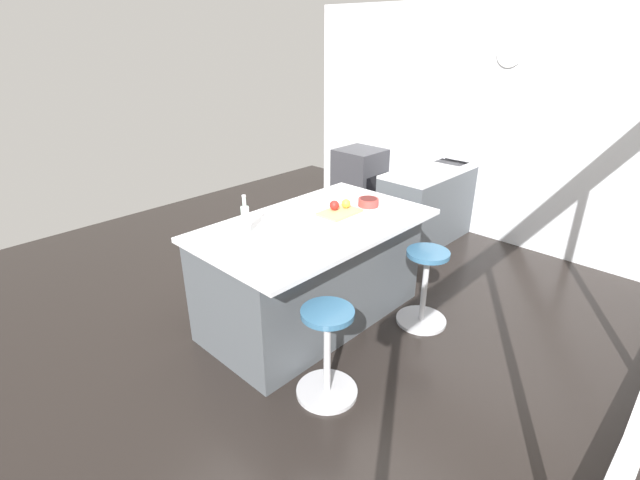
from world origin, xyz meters
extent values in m
plane|color=black|center=(0.00, 0.00, 0.00)|extent=(7.30, 7.30, 0.00)
cube|color=silver|center=(0.00, 2.48, 0.10)|extent=(5.62, 0.12, 0.20)
cube|color=silver|center=(0.00, 2.48, 0.20)|extent=(5.17, 0.06, 0.06)
cube|color=silver|center=(-2.81, 0.00, 1.36)|extent=(0.12, 4.96, 2.72)
cylinder|color=white|center=(-2.74, 0.29, 2.15)|extent=(0.03, 0.28, 0.28)
cube|color=#4C5156|center=(-2.46, -0.18, 0.43)|extent=(1.94, 0.60, 0.86)
cube|color=silver|center=(-2.46, -0.18, 0.88)|extent=(1.94, 0.60, 0.03)
cube|color=#38383D|center=(-2.70, -0.18, 0.83)|extent=(0.44, 0.36, 0.12)
cylinder|color=#B7B7BC|center=(-2.70, -0.33, 1.03)|extent=(0.02, 0.02, 0.28)
cube|color=#38383D|center=(-2.46, -1.50, 0.43)|extent=(0.60, 0.60, 0.86)
cube|color=black|center=(-2.46, -1.19, 0.39)|extent=(0.44, 0.01, 0.32)
cube|color=#4C5156|center=(0.05, 0.02, 0.45)|extent=(1.90, 0.96, 0.90)
cube|color=silver|center=(0.05, 0.07, 0.92)|extent=(1.96, 1.16, 0.04)
cylinder|color=#B7B7BC|center=(-0.57, 0.78, 0.01)|extent=(0.44, 0.44, 0.03)
cylinder|color=#B7B7BC|center=(-0.57, 0.78, 0.34)|extent=(0.05, 0.05, 0.64)
cylinder|color=#336084|center=(-0.57, 0.78, 0.68)|extent=(0.36, 0.36, 0.04)
cylinder|color=#B7B7BC|center=(0.66, 0.78, 0.01)|extent=(0.44, 0.44, 0.03)
cylinder|color=#B7B7BC|center=(0.66, 0.78, 0.34)|extent=(0.05, 0.05, 0.64)
cylinder|color=#336084|center=(0.66, 0.78, 0.68)|extent=(0.36, 0.36, 0.04)
cube|color=tan|center=(-0.24, 0.07, 0.95)|extent=(0.36, 0.24, 0.02)
sphere|color=red|center=(-0.24, 0.01, 1.00)|extent=(0.09, 0.09, 0.09)
sphere|color=gold|center=(-0.35, 0.05, 1.00)|extent=(0.08, 0.08, 0.08)
cylinder|color=silver|center=(0.58, -0.17, 1.05)|extent=(0.06, 0.06, 0.22)
cylinder|color=silver|center=(0.58, -0.17, 1.20)|extent=(0.03, 0.03, 0.08)
cylinder|color=#B7B7BC|center=(0.58, -0.17, 1.24)|extent=(0.03, 0.03, 0.02)
cylinder|color=#993833|center=(-0.57, 0.13, 0.97)|extent=(0.18, 0.18, 0.07)
cylinder|color=#4C1C19|center=(-0.57, 0.13, 0.99)|extent=(0.15, 0.15, 0.04)
camera|label=1|loc=(2.53, 2.50, 2.35)|focal=25.71mm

